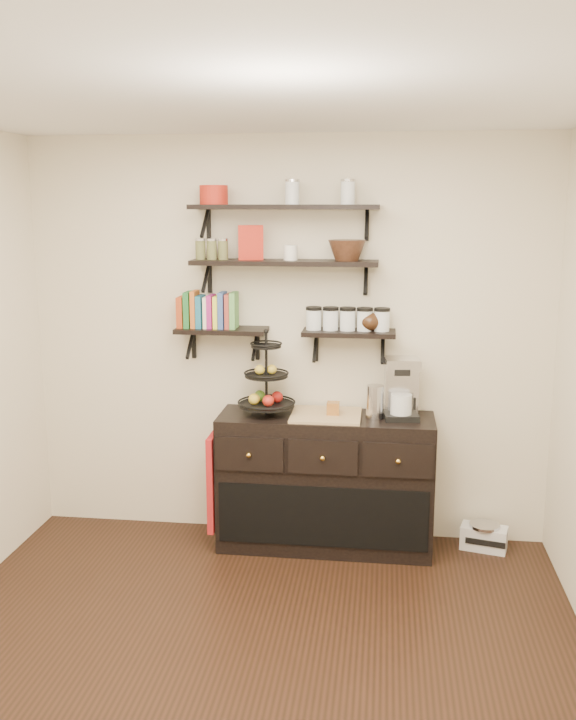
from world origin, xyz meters
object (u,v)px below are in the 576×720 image
Objects in this scene: sideboard at (325,481)px; coffee_maker at (401,389)px; fruit_stand at (267,386)px; radio at (484,537)px.

sideboard is 3.52× the size of coffee_maker.
sideboard is 0.80m from coffee_maker.
sideboard is 2.59× the size of fruit_stand.
fruit_stand is 0.87m from coffee_maker.
fruit_stand is 1.75m from radio.
sideboard is 4.33× the size of radio.
coffee_maker is at bearing 3.23° from sideboard.
fruit_stand is at bearing 179.40° from sideboard.
sideboard is 0.74m from fruit_stand.
fruit_stand is at bearing 174.23° from coffee_maker.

